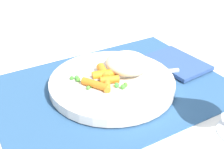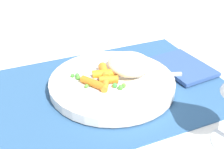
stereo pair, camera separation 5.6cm
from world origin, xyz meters
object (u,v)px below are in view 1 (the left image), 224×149
(carrot_portion, at_px, (103,78))
(fork, at_px, (123,76))
(plate, at_px, (112,83))
(rice_mound, at_px, (128,63))
(napkin, at_px, (177,63))

(carrot_portion, relative_size, fork, 0.45)
(fork, bearing_deg, carrot_portion, -12.16)
(plate, xyz_separation_m, rice_mound, (-0.04, -0.01, 0.03))
(rice_mound, height_order, napkin, rice_mound)
(napkin, bearing_deg, carrot_portion, 1.77)
(rice_mound, xyz_separation_m, fork, (0.02, 0.02, -0.01))
(rice_mound, relative_size, napkin, 0.69)
(fork, distance_m, napkin, 0.15)
(plate, distance_m, fork, 0.03)
(carrot_portion, bearing_deg, rice_mound, -170.11)
(napkin, bearing_deg, fork, 5.47)
(carrot_portion, height_order, fork, carrot_portion)
(rice_mound, bearing_deg, carrot_portion, 9.89)
(rice_mound, height_order, carrot_portion, rice_mound)
(plate, bearing_deg, rice_mound, -164.01)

